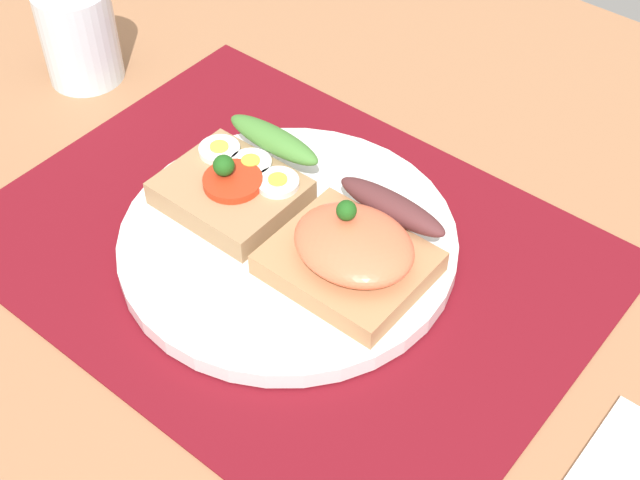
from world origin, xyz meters
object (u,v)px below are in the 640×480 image
object	(u,v)px
plate	(288,242)
sandwich_salmon	(356,248)
sandwich_egg_tomato	(241,180)
drinking_glass	(79,35)

from	to	relation	value
plate	sandwich_salmon	xyz separation A→B (cm)	(5.70, 0.55, 2.70)
plate	sandwich_egg_tomato	distance (cm)	6.06
sandwich_salmon	drinking_glass	size ratio (longest dim) A/B	1.22
sandwich_egg_tomato	drinking_glass	distance (cm)	23.17
plate	sandwich_egg_tomato	world-z (taller)	sandwich_egg_tomato
sandwich_salmon	plate	bearing A→B (deg)	-174.49
plate	drinking_glass	size ratio (longest dim) A/B	2.85
sandwich_egg_tomato	sandwich_salmon	distance (cm)	11.27
plate	sandwich_salmon	world-z (taller)	sandwich_salmon
sandwich_salmon	drinking_glass	world-z (taller)	drinking_glass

